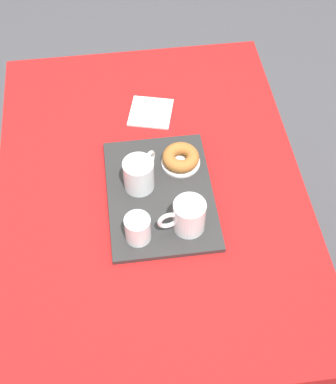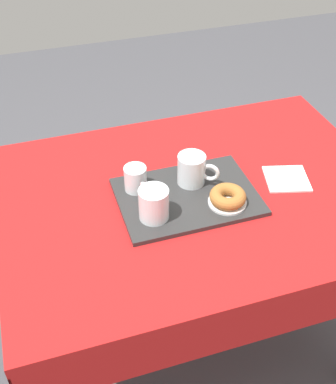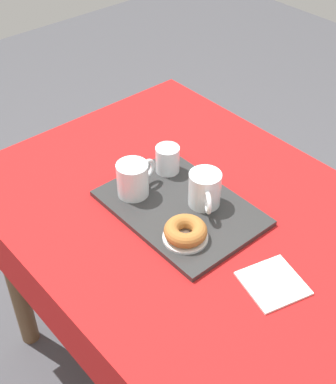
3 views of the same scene
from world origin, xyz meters
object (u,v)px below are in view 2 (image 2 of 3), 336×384
at_px(donut_plate_left, 227,202).
at_px(paper_napkin, 287,179).
at_px(water_glass_near, 136,180).
at_px(serving_tray, 187,197).
at_px(tea_mug_left, 192,170).
at_px(sugar_donut_left, 228,196).
at_px(dining_table, 196,218).
at_px(tea_mug_right, 153,204).

distance_m(donut_plate_left, paper_napkin, 0.24).
height_order(water_glass_near, donut_plate_left, water_glass_near).
height_order(serving_tray, tea_mug_left, tea_mug_left).
bearing_deg(sugar_donut_left, paper_napkin, 15.19).
xyz_separation_m(tea_mug_left, donut_plate_left, (0.07, -0.13, -0.04)).
bearing_deg(donut_plate_left, tea_mug_left, 117.32).
bearing_deg(dining_table, water_glass_near, 163.59).
height_order(serving_tray, water_glass_near, water_glass_near).
bearing_deg(water_glass_near, tea_mug_left, -6.75).
xyz_separation_m(tea_mug_left, water_glass_near, (-0.17, 0.02, -0.01)).
bearing_deg(water_glass_near, paper_napkin, -10.16).
xyz_separation_m(water_glass_near, donut_plate_left, (0.24, -0.15, -0.03)).
relative_size(serving_tray, tea_mug_left, 3.51).
relative_size(tea_mug_right, water_glass_near, 1.65).
distance_m(tea_mug_right, sugar_donut_left, 0.22).
relative_size(dining_table, donut_plate_left, 10.65).
distance_m(serving_tray, sugar_donut_left, 0.13).
bearing_deg(dining_table, paper_napkin, -6.13).
bearing_deg(serving_tray, donut_plate_left, -36.11).
height_order(dining_table, tea_mug_right, tea_mug_right).
bearing_deg(water_glass_near, sugar_donut_left, -31.69).
bearing_deg(dining_table, tea_mug_left, 103.02).
bearing_deg(donut_plate_left, serving_tray, 143.89).
bearing_deg(tea_mug_right, serving_tray, 26.16).
height_order(dining_table, serving_tray, serving_tray).
relative_size(serving_tray, tea_mug_right, 3.19).
height_order(water_glass_near, sugar_donut_left, water_glass_near).
bearing_deg(tea_mug_left, serving_tray, -121.83).
distance_m(dining_table, serving_tray, 0.13).
distance_m(dining_table, paper_napkin, 0.31).
height_order(tea_mug_left, donut_plate_left, tea_mug_left).
xyz_separation_m(tea_mug_left, paper_napkin, (0.30, -0.06, -0.06)).
bearing_deg(tea_mug_left, donut_plate_left, -62.68).
distance_m(dining_table, tea_mug_left, 0.17).
bearing_deg(tea_mug_right, dining_table, 26.54).
xyz_separation_m(tea_mug_right, paper_napkin, (0.45, 0.05, -0.06)).
height_order(dining_table, water_glass_near, water_glass_near).
height_order(tea_mug_right, sugar_donut_left, tea_mug_right).
xyz_separation_m(dining_table, paper_napkin, (0.29, -0.03, 0.12)).
height_order(serving_tray, tea_mug_right, tea_mug_right).
relative_size(water_glass_near, sugar_donut_left, 0.73).
distance_m(dining_table, sugar_donut_left, 0.19).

